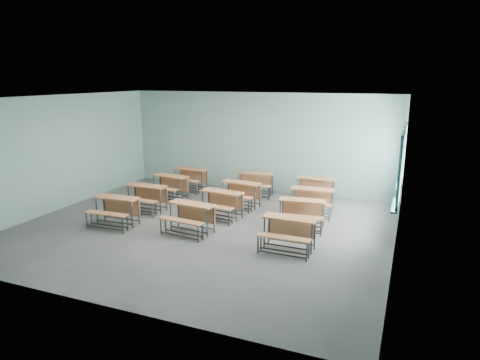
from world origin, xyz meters
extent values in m
cube|color=slate|center=(0.00, 0.00, -0.01)|extent=(9.00, 8.00, 0.02)
cube|color=white|center=(0.00, 0.00, 3.21)|extent=(9.00, 8.00, 0.02)
cube|color=#9AC1B7|center=(0.00, 4.01, 1.60)|extent=(9.00, 0.02, 3.20)
cube|color=#9AC1B7|center=(0.00, -4.01, 1.60)|extent=(9.00, 0.02, 3.20)
cube|color=#9AC1B7|center=(-4.51, 0.00, 1.60)|extent=(0.02, 8.00, 3.20)
cube|color=#9AC1B7|center=(4.51, 0.00, 1.60)|extent=(0.02, 8.00, 3.20)
cube|color=#1A494A|center=(4.47, 2.80, 0.93)|extent=(0.06, 1.20, 0.06)
cube|color=#1A494A|center=(4.47, 2.80, 2.47)|extent=(0.06, 1.20, 0.06)
cube|color=#1A494A|center=(4.47, 2.23, 1.70)|extent=(0.06, 0.06, 1.60)
cube|color=#1A494A|center=(4.47, 3.37, 1.70)|extent=(0.06, 0.06, 1.60)
cube|color=#1A494A|center=(4.47, 2.80, 1.70)|extent=(0.04, 0.04, 1.48)
cube|color=#1A494A|center=(4.47, 2.80, 1.70)|extent=(0.04, 1.08, 0.04)
cube|color=#1A494A|center=(4.43, 2.80, 0.87)|extent=(0.14, 1.28, 0.04)
cube|color=white|center=(4.50, 2.80, 1.70)|extent=(0.01, 1.08, 1.48)
cube|color=#1A494A|center=(4.47, 0.80, 0.93)|extent=(0.06, 1.20, 0.06)
cube|color=#1A494A|center=(4.47, 0.80, 2.47)|extent=(0.06, 1.20, 0.06)
cube|color=#1A494A|center=(4.47, 0.23, 1.70)|extent=(0.06, 0.06, 1.60)
cube|color=#1A494A|center=(4.47, 1.37, 1.70)|extent=(0.06, 0.06, 1.60)
cube|color=#1A494A|center=(4.47, 0.80, 1.70)|extent=(0.04, 0.04, 1.48)
cube|color=#1A494A|center=(4.47, 0.80, 1.70)|extent=(0.04, 1.08, 0.04)
cube|color=#1A494A|center=(4.43, 0.80, 0.87)|extent=(0.14, 1.28, 0.04)
cube|color=white|center=(4.50, 0.80, 1.70)|extent=(0.01, 1.08, 1.48)
cube|color=#BD7044|center=(-2.16, -0.58, 0.70)|extent=(1.16, 0.43, 0.04)
cube|color=#BD7044|center=(-2.16, -0.41, 0.41)|extent=(1.09, 0.07, 0.40)
cylinder|color=#3B3F41|center=(-2.68, -0.76, 0.34)|extent=(0.04, 0.04, 0.68)
cylinder|color=#3B3F41|center=(-1.62, -0.71, 0.34)|extent=(0.04, 0.04, 0.68)
cylinder|color=#3B3F41|center=(-2.69, -0.45, 0.34)|extent=(0.04, 0.04, 0.68)
cylinder|color=#3B3F41|center=(-1.64, -0.41, 0.34)|extent=(0.04, 0.04, 0.68)
cube|color=#3B3F41|center=(-2.15, -0.74, 0.10)|extent=(1.05, 0.07, 0.03)
cube|color=#3B3F41|center=(-2.16, -0.43, 0.10)|extent=(1.05, 0.07, 0.03)
cube|color=#BD7044|center=(-2.14, -1.04, 0.41)|extent=(1.16, 0.29, 0.03)
cylinder|color=#3B3F41|center=(-2.66, -1.16, 0.20)|extent=(0.04, 0.04, 0.40)
cylinder|color=#3B3F41|center=(-1.61, -1.11, 0.20)|extent=(0.04, 0.04, 0.40)
cylinder|color=#3B3F41|center=(-2.67, -0.97, 0.20)|extent=(0.04, 0.04, 0.40)
cylinder|color=#3B3F41|center=(-1.61, -0.93, 0.20)|extent=(0.04, 0.04, 0.40)
cube|color=#3B3F41|center=(-2.13, -1.13, 0.08)|extent=(1.05, 0.07, 0.03)
cube|color=#3B3F41|center=(-2.14, -0.95, 0.08)|extent=(1.05, 0.07, 0.03)
cube|color=#BD7044|center=(-0.13, -0.36, 0.70)|extent=(1.18, 0.50, 0.04)
cube|color=#BD7044|center=(-0.11, -0.18, 0.41)|extent=(1.09, 0.13, 0.40)
cylinder|color=#3B3F41|center=(-0.67, -0.45, 0.34)|extent=(0.04, 0.04, 0.68)
cylinder|color=#3B3F41|center=(0.38, -0.56, 0.34)|extent=(0.04, 0.04, 0.68)
cylinder|color=#3B3F41|center=(-0.64, -0.15, 0.34)|extent=(0.04, 0.04, 0.68)
cylinder|color=#3B3F41|center=(0.41, -0.26, 0.34)|extent=(0.04, 0.04, 0.68)
cube|color=#3B3F41|center=(-0.14, -0.51, 0.10)|extent=(1.05, 0.14, 0.03)
cube|color=#3B3F41|center=(-0.11, -0.20, 0.10)|extent=(1.05, 0.14, 0.03)
cube|color=#BD7044|center=(-0.18, -0.81, 0.41)|extent=(1.17, 0.36, 0.03)
cylinder|color=#3B3F41|center=(-0.71, -0.85, 0.20)|extent=(0.04, 0.04, 0.40)
cylinder|color=#3B3F41|center=(0.34, -0.96, 0.20)|extent=(0.04, 0.04, 0.40)
cylinder|color=#3B3F41|center=(-0.69, -0.67, 0.20)|extent=(0.04, 0.04, 0.40)
cylinder|color=#3B3F41|center=(0.36, -0.78, 0.20)|extent=(0.04, 0.04, 0.40)
cube|color=#3B3F41|center=(-0.19, -0.90, 0.08)|extent=(1.05, 0.14, 0.03)
cube|color=#3B3F41|center=(-0.17, -0.72, 0.08)|extent=(1.05, 0.14, 0.03)
cube|color=#BD7044|center=(2.35, -0.49, 0.70)|extent=(1.15, 0.39, 0.04)
cube|color=#BD7044|center=(2.35, -0.32, 0.41)|extent=(1.09, 0.03, 0.40)
cylinder|color=#3B3F41|center=(1.82, -0.64, 0.34)|extent=(0.03, 0.03, 0.68)
cylinder|color=#3B3F41|center=(2.87, -0.65, 0.34)|extent=(0.03, 0.03, 0.68)
cylinder|color=#3B3F41|center=(1.82, -0.33, 0.34)|extent=(0.03, 0.03, 0.68)
cylinder|color=#3B3F41|center=(2.88, -0.34, 0.34)|extent=(0.03, 0.03, 0.68)
cube|color=#3B3F41|center=(2.35, -0.65, 0.10)|extent=(1.05, 0.04, 0.03)
cube|color=#3B3F41|center=(2.35, -0.34, 0.10)|extent=(1.05, 0.04, 0.03)
cube|color=#BD7044|center=(2.34, -0.95, 0.41)|extent=(1.15, 0.25, 0.03)
cylinder|color=#3B3F41|center=(1.82, -1.04, 0.20)|extent=(0.03, 0.03, 0.40)
cylinder|color=#3B3F41|center=(2.87, -1.05, 0.20)|extent=(0.03, 0.03, 0.40)
cylinder|color=#3B3F41|center=(1.82, -0.86, 0.20)|extent=(0.03, 0.03, 0.40)
cylinder|color=#3B3F41|center=(2.87, -0.87, 0.20)|extent=(0.03, 0.03, 0.40)
cube|color=#3B3F41|center=(2.34, -1.04, 0.08)|extent=(1.05, 0.04, 0.03)
cube|color=#3B3F41|center=(2.34, -0.86, 0.08)|extent=(1.05, 0.04, 0.03)
cube|color=#BD7044|center=(-2.13, 0.71, 0.70)|extent=(1.15, 0.39, 0.04)
cube|color=#BD7044|center=(-2.13, 0.89, 0.41)|extent=(1.09, 0.03, 0.40)
cylinder|color=#3B3F41|center=(-2.66, 0.56, 0.34)|extent=(0.03, 0.03, 0.68)
cylinder|color=#3B3F41|center=(-1.61, 0.55, 0.34)|extent=(0.03, 0.03, 0.68)
cylinder|color=#3B3F41|center=(-2.66, 0.87, 0.34)|extent=(0.03, 0.03, 0.68)
cylinder|color=#3B3F41|center=(-1.61, 0.86, 0.34)|extent=(0.03, 0.03, 0.68)
cube|color=#3B3F41|center=(-2.14, 0.56, 0.10)|extent=(1.05, 0.04, 0.03)
cube|color=#3B3F41|center=(-2.13, 0.86, 0.10)|extent=(1.05, 0.04, 0.03)
cube|color=#BD7044|center=(-2.14, 0.25, 0.41)|extent=(1.15, 0.25, 0.03)
cylinder|color=#3B3F41|center=(-2.67, 0.17, 0.20)|extent=(0.03, 0.03, 0.40)
cylinder|color=#3B3F41|center=(-1.61, 0.16, 0.20)|extent=(0.03, 0.03, 0.40)
cylinder|color=#3B3F41|center=(-2.67, 0.35, 0.20)|extent=(0.03, 0.03, 0.40)
cylinder|color=#3B3F41|center=(-1.61, 0.34, 0.20)|extent=(0.03, 0.03, 0.40)
cube|color=#3B3F41|center=(-2.14, 0.16, 0.08)|extent=(1.05, 0.04, 0.03)
cube|color=#3B3F41|center=(-2.14, 0.34, 0.08)|extent=(1.05, 0.04, 0.03)
cube|color=#BD7044|center=(0.08, 0.94, 0.70)|extent=(1.19, 0.52, 0.04)
cube|color=#BD7044|center=(0.10, 1.12, 0.41)|extent=(1.09, 0.15, 0.40)
cylinder|color=#3B3F41|center=(-0.46, 0.85, 0.34)|extent=(0.04, 0.04, 0.68)
cylinder|color=#3B3F41|center=(0.58, 0.73, 0.34)|extent=(0.04, 0.04, 0.68)
cylinder|color=#3B3F41|center=(-0.43, 1.16, 0.34)|extent=(0.04, 0.04, 0.68)
cylinder|color=#3B3F41|center=(0.62, 1.03, 0.34)|extent=(0.04, 0.04, 0.68)
cube|color=#3B3F41|center=(0.06, 0.79, 0.10)|extent=(1.05, 0.15, 0.03)
cube|color=#3B3F41|center=(0.10, 1.09, 0.10)|extent=(1.05, 0.15, 0.03)
cube|color=#BD7044|center=(0.03, 0.49, 0.41)|extent=(1.17, 0.37, 0.03)
cylinder|color=#3B3F41|center=(-0.51, 0.46, 0.20)|extent=(0.04, 0.04, 0.40)
cylinder|color=#3B3F41|center=(0.54, 0.33, 0.20)|extent=(0.04, 0.04, 0.40)
cylinder|color=#3B3F41|center=(-0.49, 0.64, 0.20)|extent=(0.04, 0.04, 0.40)
cylinder|color=#3B3F41|center=(0.56, 0.51, 0.20)|extent=(0.04, 0.04, 0.40)
cube|color=#3B3F41|center=(0.01, 0.40, 0.08)|extent=(1.05, 0.15, 0.03)
cube|color=#3B3F41|center=(0.04, 0.58, 0.08)|extent=(1.05, 0.15, 0.03)
cube|color=#BD7044|center=(2.27, 0.96, 0.70)|extent=(1.18, 0.49, 0.04)
cube|color=#BD7044|center=(2.25, 1.13, 0.41)|extent=(1.09, 0.13, 0.40)
cylinder|color=#3B3F41|center=(1.76, 0.75, 0.34)|extent=(0.04, 0.04, 0.68)
cylinder|color=#3B3F41|center=(2.81, 0.86, 0.34)|extent=(0.04, 0.04, 0.68)
cylinder|color=#3B3F41|center=(1.73, 1.06, 0.34)|extent=(0.04, 0.04, 0.68)
cylinder|color=#3B3F41|center=(2.78, 1.16, 0.34)|extent=(0.04, 0.04, 0.68)
cube|color=#3B3F41|center=(2.28, 0.80, 0.10)|extent=(1.05, 0.13, 0.03)
cube|color=#3B3F41|center=(2.25, 1.11, 0.10)|extent=(1.05, 0.13, 0.03)
cube|color=#BD7044|center=(2.31, 0.50, 0.41)|extent=(1.17, 0.35, 0.03)
cylinder|color=#3B3F41|center=(1.80, 0.36, 0.20)|extent=(0.04, 0.04, 0.40)
cylinder|color=#3B3F41|center=(2.84, 0.46, 0.20)|extent=(0.04, 0.04, 0.40)
cylinder|color=#3B3F41|center=(1.78, 0.54, 0.20)|extent=(0.04, 0.04, 0.40)
cylinder|color=#3B3F41|center=(2.83, 0.64, 0.20)|extent=(0.04, 0.04, 0.40)
cube|color=#3B3F41|center=(2.32, 0.41, 0.08)|extent=(1.05, 0.13, 0.03)
cube|color=#3B3F41|center=(2.30, 0.59, 0.08)|extent=(1.05, 0.13, 0.03)
cube|color=#BD7044|center=(-2.17, 2.04, 0.70)|extent=(1.18, 0.50, 0.04)
cube|color=#BD7044|center=(-2.15, 2.21, 0.41)|extent=(1.09, 0.14, 0.40)
cylinder|color=#3B3F41|center=(-2.71, 1.94, 0.34)|extent=(0.04, 0.04, 0.68)
cylinder|color=#3B3F41|center=(-1.67, 1.83, 0.34)|extent=(0.04, 0.04, 0.68)
cylinder|color=#3B3F41|center=(-2.68, 2.24, 0.34)|extent=(0.04, 0.04, 0.68)
cylinder|color=#3B3F41|center=(-1.63, 2.13, 0.34)|extent=(0.04, 0.04, 0.68)
cube|color=#3B3F41|center=(-2.19, 1.88, 0.10)|extent=(1.05, 0.14, 0.03)
cube|color=#3B3F41|center=(-2.16, 2.19, 0.10)|extent=(1.05, 0.14, 0.03)
cube|color=#BD7044|center=(-2.22, 1.58, 0.41)|extent=(1.17, 0.36, 0.03)
cylinder|color=#3B3F41|center=(-2.76, 1.55, 0.20)|extent=(0.04, 0.04, 0.40)
cylinder|color=#3B3F41|center=(-1.71, 1.43, 0.20)|extent=(0.04, 0.04, 0.40)
cylinder|color=#3B3F41|center=(-2.74, 1.73, 0.20)|extent=(0.04, 0.04, 0.40)
cylinder|color=#3B3F41|center=(-1.69, 1.61, 0.20)|extent=(0.04, 0.04, 0.40)
cube|color=#3B3F41|center=(-2.23, 1.49, 0.08)|extent=(1.05, 0.14, 0.03)
cube|color=#3B3F41|center=(-2.21, 1.67, 0.08)|extent=(1.05, 0.14, 0.03)
cube|color=#BD7044|center=(0.19, 2.06, 0.70)|extent=(1.19, 0.51, 0.04)
cube|color=#BD7044|center=(0.21, 2.23, 0.41)|extent=(1.09, 0.15, 0.40)
cylinder|color=#3B3F41|center=(-0.36, 1.97, 0.34)|extent=(0.04, 0.04, 0.68)
cylinder|color=#3B3F41|center=(0.69, 1.84, 0.34)|extent=(0.04, 0.04, 0.68)
cylinder|color=#3B3F41|center=(-0.32, 2.27, 0.34)|extent=(0.04, 0.04, 0.68)
cylinder|color=#3B3F41|center=(0.73, 2.15, 0.34)|extent=(0.04, 0.04, 0.68)
cube|color=#3B3F41|center=(0.17, 1.90, 0.10)|extent=(1.05, 0.15, 0.03)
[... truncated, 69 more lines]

